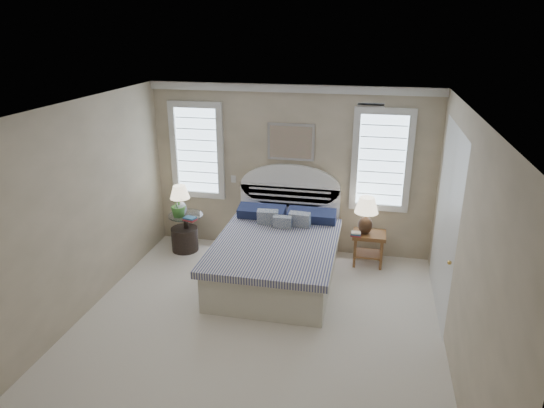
{
  "coord_description": "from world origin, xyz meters",
  "views": [
    {
      "loc": [
        1.25,
        -4.82,
        3.53
      ],
      "look_at": [
        0.01,
        1.0,
        1.32
      ],
      "focal_mm": 32.0,
      "sensor_mm": 36.0,
      "label": 1
    }
  ],
  "objects_px": {
    "nightstand_right": "(369,242)",
    "lamp_right": "(366,211)",
    "bed": "(278,253)",
    "side_table_left": "(186,228)",
    "floor_pot": "(185,239)",
    "lamp_left": "(180,197)"
  },
  "relations": [
    {
      "from": "nightstand_right",
      "to": "lamp_right",
      "type": "distance_m",
      "value": 0.51
    },
    {
      "from": "lamp_right",
      "to": "bed",
      "type": "bearing_deg",
      "value": -150.95
    },
    {
      "from": "side_table_left",
      "to": "floor_pot",
      "type": "height_order",
      "value": "side_table_left"
    },
    {
      "from": "floor_pot",
      "to": "lamp_left",
      "type": "height_order",
      "value": "lamp_left"
    },
    {
      "from": "lamp_left",
      "to": "bed",
      "type": "bearing_deg",
      "value": -17.88
    },
    {
      "from": "bed",
      "to": "lamp_left",
      "type": "height_order",
      "value": "bed"
    },
    {
      "from": "bed",
      "to": "lamp_right",
      "type": "xyz_separation_m",
      "value": [
        1.23,
        0.68,
        0.5
      ]
    },
    {
      "from": "side_table_left",
      "to": "lamp_right",
      "type": "relative_size",
      "value": 1.07
    },
    {
      "from": "floor_pot",
      "to": "lamp_right",
      "type": "xyz_separation_m",
      "value": [
        2.91,
        0.1,
        0.69
      ]
    },
    {
      "from": "nightstand_right",
      "to": "lamp_left",
      "type": "distance_m",
      "value": 3.06
    },
    {
      "from": "floor_pot",
      "to": "lamp_right",
      "type": "bearing_deg",
      "value": 2.03
    },
    {
      "from": "bed",
      "to": "side_table_left",
      "type": "relative_size",
      "value": 3.61
    },
    {
      "from": "nightstand_right",
      "to": "side_table_left",
      "type": "bearing_deg",
      "value": -178.06
    },
    {
      "from": "nightstand_right",
      "to": "floor_pot",
      "type": "height_order",
      "value": "nightstand_right"
    },
    {
      "from": "side_table_left",
      "to": "lamp_right",
      "type": "distance_m",
      "value": 2.92
    },
    {
      "from": "bed",
      "to": "floor_pot",
      "type": "bearing_deg",
      "value": 161.05
    },
    {
      "from": "floor_pot",
      "to": "lamp_right",
      "type": "distance_m",
      "value": 3.0
    },
    {
      "from": "bed",
      "to": "lamp_right",
      "type": "relative_size",
      "value": 3.88
    },
    {
      "from": "side_table_left",
      "to": "lamp_right",
      "type": "xyz_separation_m",
      "value": [
        2.88,
        0.09,
        0.5
      ]
    },
    {
      "from": "side_table_left",
      "to": "floor_pot",
      "type": "xyz_separation_m",
      "value": [
        -0.04,
        -0.01,
        -0.19
      ]
    },
    {
      "from": "floor_pot",
      "to": "lamp_right",
      "type": "height_order",
      "value": "lamp_right"
    },
    {
      "from": "bed",
      "to": "lamp_right",
      "type": "bearing_deg",
      "value": 29.05
    }
  ]
}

